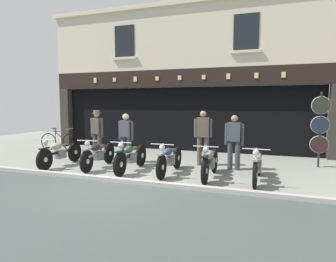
{
  "coord_description": "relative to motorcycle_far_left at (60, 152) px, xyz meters",
  "views": [
    {
      "loc": [
        3.51,
        -6.26,
        1.95
      ],
      "look_at": [
        0.3,
        2.83,
        1.04
      ],
      "focal_mm": 31.5,
      "sensor_mm": 36.0,
      "label": 1
    }
  ],
  "objects": [
    {
      "name": "shop_facade",
      "position": [
        2.69,
        5.87,
        1.23
      ],
      "size": [
        11.92,
        4.42,
        5.92
      ],
      "color": "black",
      "rests_on": "ground"
    },
    {
      "name": "motorcycle_right",
      "position": [
        5.9,
        0.13,
        0.01
      ],
      "size": [
        0.62,
        2.01,
        0.92
      ],
      "rotation": [
        0.0,
        0.0,
        3.12
      ],
      "color": "black",
      "rests_on": "ground"
    },
    {
      "name": "advert_board_far",
      "position": [
        -1.15,
        4.23,
        1.34
      ],
      "size": [
        0.72,
        0.03,
        1.09
      ],
      "color": "silver"
    },
    {
      "name": "assistant_far_right",
      "position": [
        5.18,
        1.26,
        0.47
      ],
      "size": [
        0.56,
        0.27,
        1.61
      ],
      "rotation": [
        0.0,
        0.0,
        3.02
      ],
      "color": "#3D424C",
      "rests_on": "ground"
    },
    {
      "name": "tyre_sign_pole",
      "position": [
        7.58,
        2.44,
        0.86
      ],
      "size": [
        0.54,
        0.06,
        2.29
      ],
      "color": "#232328",
      "rests_on": "ground"
    },
    {
      "name": "motorcycle_center_left",
      "position": [
        2.41,
        0.09,
        0.01
      ],
      "size": [
        0.62,
        2.07,
        0.93
      ],
      "rotation": [
        0.0,
        0.0,
        3.17
      ],
      "color": "black",
      "rests_on": "ground"
    },
    {
      "name": "advert_board_near",
      "position": [
        -0.09,
        4.23,
        1.39
      ],
      "size": [
        0.7,
        0.03,
        1.09
      ],
      "color": "beige"
    },
    {
      "name": "motorcycle_left",
      "position": [
        1.28,
        0.16,
        0.0
      ],
      "size": [
        0.62,
        2.04,
        0.91
      ],
      "rotation": [
        0.0,
        0.0,
        3.22
      ],
      "color": "black",
      "rests_on": "ground"
    },
    {
      "name": "salesman_left",
      "position": [
        0.53,
        1.26,
        0.53
      ],
      "size": [
        0.55,
        0.33,
        1.71
      ],
      "rotation": [
        0.0,
        0.0,
        2.9
      ],
      "color": "#47423D",
      "rests_on": "ground"
    },
    {
      "name": "shopkeeper_center",
      "position": [
        1.7,
        1.17,
        0.47
      ],
      "size": [
        0.56,
        0.26,
        1.61
      ],
      "rotation": [
        0.0,
        0.0,
        3.05
      ],
      "color": "#3D424C",
      "rests_on": "ground"
    },
    {
      "name": "ground",
      "position": [
        2.69,
        -2.15,
        -0.46
      ],
      "size": [
        23.62,
        22.0,
        0.18
      ],
      "color": "gray"
    },
    {
      "name": "salesman_right",
      "position": [
        4.19,
        1.54,
        0.53
      ],
      "size": [
        0.56,
        0.26,
        1.71
      ],
      "rotation": [
        0.0,
        0.0,
        3.21
      ],
      "color": "brown",
      "rests_on": "ground"
    },
    {
      "name": "leaning_bicycle",
      "position": [
        -2.13,
        2.53,
        -0.04
      ],
      "size": [
        1.72,
        0.5,
        0.95
      ],
      "rotation": [
        0.0,
        0.0,
        -1.44
      ],
      "color": "black",
      "rests_on": "ground"
    },
    {
      "name": "motorcycle_center",
      "position": [
        3.56,
        0.16,
        0.0
      ],
      "size": [
        0.62,
        2.02,
        0.92
      ],
      "rotation": [
        0.0,
        0.0,
        3.15
      ],
      "color": "black",
      "rests_on": "ground"
    },
    {
      "name": "motorcycle_far_left",
      "position": [
        0.0,
        0.0,
        0.0
      ],
      "size": [
        0.62,
        2.05,
        0.91
      ],
      "rotation": [
        0.0,
        0.0,
        3.16
      ],
      "color": "black",
      "rests_on": "ground"
    },
    {
      "name": "motorcycle_center_right",
      "position": [
        4.71,
        0.07,
        0.01
      ],
      "size": [
        0.62,
        2.02,
        0.93
      ],
      "rotation": [
        0.0,
        0.0,
        3.16
      ],
      "color": "black",
      "rests_on": "ground"
    }
  ]
}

